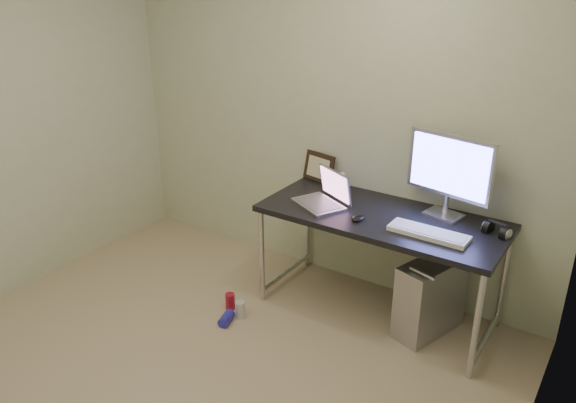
{
  "coord_description": "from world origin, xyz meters",
  "views": [
    {
      "loc": [
        1.95,
        -1.7,
        2.26
      ],
      "look_at": [
        0.13,
        1.05,
        0.85
      ],
      "focal_mm": 35.0,
      "sensor_mm": 36.0,
      "label": 1
    }
  ],
  "objects": [
    {
      "name": "floor",
      "position": [
        0.0,
        0.0,
        0.0
      ],
      "size": [
        3.5,
        3.5,
        0.0
      ],
      "primitive_type": "plane",
      "color": "tan",
      "rests_on": "ground"
    },
    {
      "name": "wall_back",
      "position": [
        0.0,
        1.75,
        1.25
      ],
      "size": [
        3.5,
        0.02,
        2.5
      ],
      "primitive_type": "cube",
      "color": "beige",
      "rests_on": "ground"
    },
    {
      "name": "wall_right",
      "position": [
        1.75,
        0.0,
        1.25
      ],
      "size": [
        0.02,
        3.5,
        2.5
      ],
      "primitive_type": "cube",
      "color": "beige",
      "rests_on": "ground"
    },
    {
      "name": "desk",
      "position": [
        0.63,
        1.4,
        0.67
      ],
      "size": [
        1.58,
        0.69,
        0.75
      ],
      "color": "black",
      "rests_on": "ground"
    },
    {
      "name": "tower_computer",
      "position": [
        1.01,
        1.4,
        0.26
      ],
      "size": [
        0.35,
        0.54,
        0.55
      ],
      "rotation": [
        0.0,
        0.0,
        -0.31
      ],
      "color": "#A8A8AD",
      "rests_on": "ground"
    },
    {
      "name": "cable_a",
      "position": [
        0.96,
        1.7,
        0.4
      ],
      "size": [
        0.01,
        0.16,
        0.69
      ],
      "primitive_type": "cylinder",
      "rotation": [
        0.21,
        0.0,
        0.0
      ],
      "color": "black",
      "rests_on": "ground"
    },
    {
      "name": "cable_b",
      "position": [
        1.05,
        1.68,
        0.38
      ],
      "size": [
        0.02,
        0.11,
        0.71
      ],
      "primitive_type": "cylinder",
      "rotation": [
        0.14,
        0.0,
        0.09
      ],
      "color": "black",
      "rests_on": "ground"
    },
    {
      "name": "can_red",
      "position": [
        -0.24,
        0.88,
        0.06
      ],
      "size": [
        0.09,
        0.09,
        0.12
      ],
      "primitive_type": "cylinder",
      "rotation": [
        0.0,
        0.0,
        -0.5
      ],
      "color": "#AD1531",
      "rests_on": "ground"
    },
    {
      "name": "can_white",
      "position": [
        -0.12,
        0.83,
        0.06
      ],
      "size": [
        0.08,
        0.08,
        0.12
      ],
      "primitive_type": "cylinder",
      "rotation": [
        0.0,
        0.0,
        0.22
      ],
      "color": "silver",
      "rests_on": "ground"
    },
    {
      "name": "can_blue",
      "position": [
        -0.16,
        0.73,
        0.04
      ],
      "size": [
        0.1,
        0.15,
        0.07
      ],
      "primitive_type": "cylinder",
      "rotation": [
        1.57,
        0.0,
        0.27
      ],
      "color": "#2C28BD",
      "rests_on": "ground"
    },
    {
      "name": "laptop",
      "position": [
        0.23,
        1.35,
        0.8
      ],
      "size": [
        0.43,
        0.4,
        0.23
      ],
      "rotation": [
        0.0,
        0.0,
        -0.46
      ],
      "color": "silver",
      "rests_on": "desk"
    },
    {
      "name": "monitor",
      "position": [
        0.97,
        1.61,
        1.07
      ],
      "size": [
        0.57,
        0.21,
        0.54
      ],
      "rotation": [
        0.0,
        0.0,
        -0.2
      ],
      "color": "silver",
      "rests_on": "desk"
    },
    {
      "name": "keyboard",
      "position": [
        0.99,
        1.28,
        0.76
      ],
      "size": [
        0.48,
        0.16,
        0.03
      ],
      "primitive_type": "cube",
      "rotation": [
        0.0,
        0.0,
        -0.02
      ],
      "color": "white",
      "rests_on": "desk"
    },
    {
      "name": "mouse_right",
      "position": [
        1.17,
        1.27,
        0.77
      ],
      "size": [
        0.09,
        0.12,
        0.04
      ],
      "primitive_type": "ellipsoid",
      "rotation": [
        0.0,
        0.0,
        -0.2
      ],
      "color": "black",
      "rests_on": "desk"
    },
    {
      "name": "mouse_left",
      "position": [
        0.53,
        1.25,
        0.77
      ],
      "size": [
        0.08,
        0.12,
        0.04
      ],
      "primitive_type": "ellipsoid",
      "rotation": [
        0.0,
        0.0,
        -0.08
      ],
      "color": "black",
      "rests_on": "desk"
    },
    {
      "name": "headphones",
      "position": [
        1.32,
        1.52,
        0.78
      ],
      "size": [
        0.17,
        0.1,
        0.1
      ],
      "rotation": [
        0.0,
        0.0,
        -0.28
      ],
      "color": "black",
      "rests_on": "desk"
    },
    {
      "name": "picture_frame",
      "position": [
        -0.03,
        1.71,
        0.86
      ],
      "size": [
        0.28,
        0.13,
        0.22
      ],
      "primitive_type": "cube",
      "rotation": [
        -0.21,
        0.0,
        -0.22
      ],
      "color": "black",
      "rests_on": "desk"
    },
    {
      "name": "webcam",
      "position": [
        0.18,
        1.68,
        0.84
      ],
      "size": [
        0.05,
        0.04,
        0.12
      ],
      "rotation": [
        0.0,
        0.0,
        0.26
      ],
      "color": "silver",
      "rests_on": "desk"
    }
  ]
}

